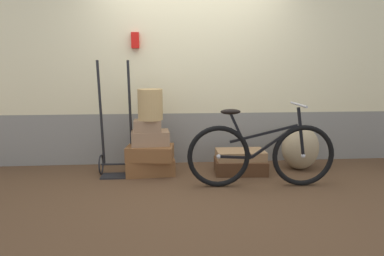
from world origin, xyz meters
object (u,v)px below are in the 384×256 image
suitcase_3 (148,126)px  wicker_basket (150,104)px  suitcase_0 (150,166)px  burlap_sack (300,148)px  bicycle (261,154)px  suitcase_1 (150,153)px  suitcase_2 (150,138)px  luggage_trolley (117,147)px  suitcase_5 (240,155)px  suitcase_4 (240,166)px

suitcase_3 → wicker_basket: (0.04, 0.01, 0.26)m
suitcase_0 → burlap_sack: burlap_sack is taller
suitcase_0 → bicycle: 1.40m
suitcase_1 → suitcase_0: bearing=102.8°
suitcase_3 → burlap_sack: (1.98, 0.08, -0.34)m
suitcase_2 → luggage_trolley: (-0.42, 0.01, -0.11)m
suitcase_1 → bicycle: bicycle is taller
suitcase_5 → suitcase_4: bearing=-101.6°
wicker_basket → luggage_trolley: bearing=175.6°
suitcase_2 → bicycle: (1.25, -0.53, -0.09)m
suitcase_4 → suitcase_5: size_ratio=1.06×
suitcase_1 → wicker_basket: 0.60m
burlap_sack → luggage_trolley: bearing=-179.0°
suitcase_0 → suitcase_4: size_ratio=0.93×
suitcase_1 → suitcase_3: suitcase_3 is taller
suitcase_1 → suitcase_2: (0.00, 0.05, 0.18)m
suitcase_2 → suitcase_0: bearing=135.5°
suitcase_0 → suitcase_5: 1.15m
suitcase_1 → suitcase_4: (1.14, -0.00, -0.20)m
wicker_basket → bicycle: 1.44m
suitcase_1 → suitcase_5: size_ratio=0.92×
suitcase_4 → bicycle: bearing=-72.9°
suitcase_2 → luggage_trolley: 0.43m
wicker_basket → suitcase_3: bearing=-167.9°
suitcase_5 → burlap_sack: (0.82, 0.09, 0.05)m
suitcase_0 → burlap_sack: bearing=-3.1°
luggage_trolley → bicycle: 1.75m
suitcase_0 → suitcase_3: suitcase_3 is taller
suitcase_5 → luggage_trolley: luggage_trolley is taller
suitcase_0 → wicker_basket: bearing=-60.9°
suitcase_4 → wicker_basket: 1.38m
suitcase_2 → suitcase_3: size_ratio=1.39×
suitcase_1 → wicker_basket: (0.01, 0.03, 0.60)m
suitcase_3 → burlap_sack: size_ratio=0.58×
suitcase_2 → suitcase_3: 0.17m
suitcase_5 → suitcase_1: bearing=-178.6°
burlap_sack → suitcase_3: bearing=-177.6°
suitcase_0 → luggage_trolley: 0.48m
suitcase_1 → suitcase_5: bearing=7.2°
suitcase_0 → wicker_basket: wicker_basket is taller
burlap_sack → bicycle: bicycle is taller
wicker_basket → bicycle: bearing=-22.4°
suitcase_0 → suitcase_1: suitcase_1 is taller
suitcase_3 → burlap_sack: 2.01m
suitcase_3 → wicker_basket: wicker_basket is taller
burlap_sack → bicycle: bearing=-140.3°
suitcase_4 → burlap_sack: (0.82, 0.10, 0.20)m
suitcase_4 → luggage_trolley: bearing=-178.6°
suitcase_1 → bicycle: size_ratio=0.34×
suitcase_4 → luggage_trolley: luggage_trolley is taller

